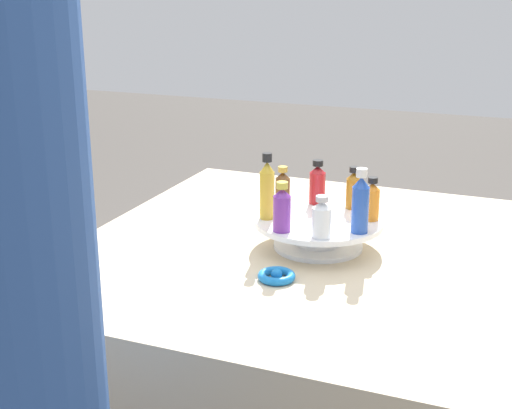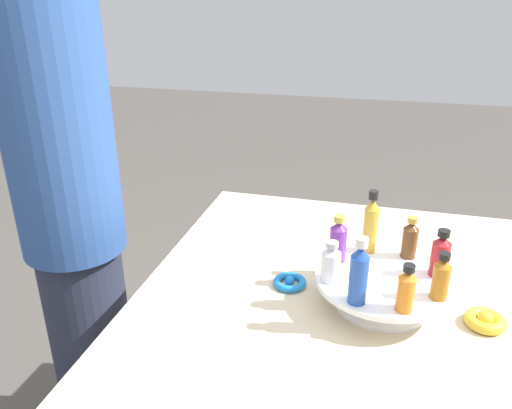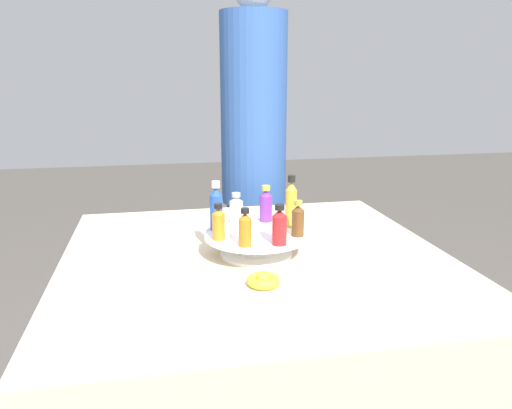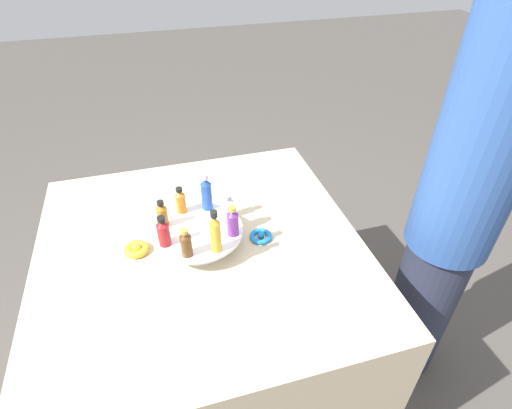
% 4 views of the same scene
% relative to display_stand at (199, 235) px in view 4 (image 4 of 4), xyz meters
% --- Properties ---
extents(ground_plane, '(12.00, 12.00, 0.00)m').
position_rel_display_stand_xyz_m(ground_plane, '(0.00, 0.00, -0.81)').
color(ground_plane, '#4C4742').
extents(party_table, '(1.07, 1.07, 0.77)m').
position_rel_display_stand_xyz_m(party_table, '(0.00, 0.00, -0.43)').
color(party_table, beige).
rests_on(party_table, ground_plane).
extents(display_stand, '(0.29, 0.29, 0.07)m').
position_rel_display_stand_xyz_m(display_stand, '(0.00, 0.00, 0.00)').
color(display_stand, white).
rests_on(display_stand, party_table).
extents(bottle_red, '(0.04, 0.04, 0.11)m').
position_rel_display_stand_xyz_m(bottle_red, '(-0.04, 0.11, 0.07)').
color(bottle_red, '#B21E23').
rests_on(bottle_red, display_stand).
extents(bottle_brown, '(0.03, 0.03, 0.10)m').
position_rel_display_stand_xyz_m(bottle_brown, '(-0.10, 0.05, 0.07)').
color(bottle_brown, brown).
rests_on(bottle_brown, display_stand).
extents(bottle_gold, '(0.03, 0.03, 0.15)m').
position_rel_display_stand_xyz_m(bottle_gold, '(-0.11, -0.04, 0.09)').
color(bottle_gold, gold).
rests_on(bottle_gold, display_stand).
extents(bottle_purple, '(0.04, 0.04, 0.11)m').
position_rel_display_stand_xyz_m(bottle_purple, '(-0.05, -0.10, 0.08)').
color(bottle_purple, '#702D93').
rests_on(bottle_purple, display_stand).
extents(bottle_clear, '(0.04, 0.04, 0.09)m').
position_rel_display_stand_xyz_m(bottle_clear, '(0.04, -0.11, 0.07)').
color(bottle_clear, silver).
rests_on(bottle_clear, display_stand).
extents(bottle_blue, '(0.04, 0.04, 0.14)m').
position_rel_display_stand_xyz_m(bottle_blue, '(0.10, -0.05, 0.09)').
color(bottle_blue, '#234CAD').
rests_on(bottle_blue, display_stand).
extents(bottle_orange, '(0.03, 0.03, 0.10)m').
position_rel_display_stand_xyz_m(bottle_orange, '(0.11, 0.04, 0.07)').
color(bottle_orange, orange).
rests_on(bottle_orange, display_stand).
extents(bottle_amber, '(0.03, 0.03, 0.10)m').
position_rel_display_stand_xyz_m(bottle_amber, '(0.05, 0.10, 0.07)').
color(bottle_amber, '#AD6B19').
rests_on(bottle_amber, display_stand).
extents(ribbon_bow_blue, '(0.08, 0.08, 0.02)m').
position_rel_display_stand_xyz_m(ribbon_bow_blue, '(-0.02, -0.20, -0.03)').
color(ribbon_bow_blue, blue).
rests_on(ribbon_bow_blue, party_table).
extents(ribbon_bow_gold, '(0.08, 0.08, 0.03)m').
position_rel_display_stand_xyz_m(ribbon_bow_gold, '(0.02, 0.20, -0.03)').
color(ribbon_bow_gold, gold).
rests_on(ribbon_bow_gold, party_table).
extents(person_figure, '(0.29, 0.29, 1.68)m').
position_rel_display_stand_xyz_m(person_figure, '(-0.16, -0.86, 0.04)').
color(person_figure, '#282D42').
rests_on(person_figure, ground_plane).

